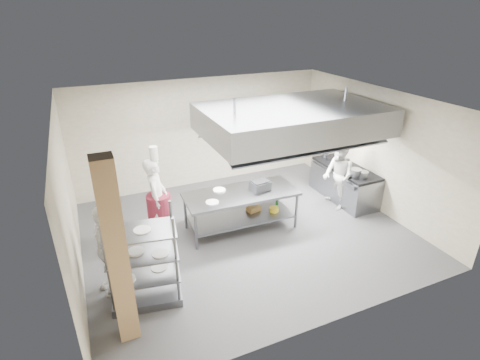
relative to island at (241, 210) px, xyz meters
name	(u,v)px	position (x,y,z in m)	size (l,w,h in m)	color
floor	(246,232)	(0.03, -0.24, -0.46)	(7.00, 7.00, 0.00)	#323234
ceiling	(247,102)	(0.03, -0.24, 2.54)	(7.00, 7.00, 0.00)	silver
wall_back	(202,133)	(0.03, 2.76, 1.04)	(7.00, 7.00, 0.00)	tan
wall_left	(68,204)	(-3.47, -0.24, 1.04)	(6.00, 6.00, 0.00)	tan
wall_right	(376,149)	(3.53, -0.24, 1.04)	(6.00, 6.00, 0.00)	tan
column	(117,255)	(-2.87, -2.14, 1.04)	(0.30, 0.30, 3.00)	tan
exhaust_hood	(292,119)	(1.33, 0.16, 1.94)	(4.00, 2.50, 0.60)	gray
hood_strip_a	(256,138)	(0.43, 0.16, 1.62)	(1.60, 0.12, 0.04)	white
hood_strip_b	(325,128)	(2.23, 0.16, 1.62)	(1.60, 0.12, 0.04)	white
wall_shelf	(262,127)	(1.83, 2.60, 1.04)	(1.50, 0.28, 0.04)	gray
island	(241,210)	(0.00, 0.00, 0.00)	(2.54, 1.06, 0.91)	gray
island_worktop	(241,194)	(0.00, 0.00, 0.42)	(2.54, 1.06, 0.06)	gray
island_undershelf	(241,216)	(0.00, 0.00, -0.16)	(2.34, 0.95, 0.04)	slate
pass_rack	(143,259)	(-2.46, -1.50, 0.42)	(1.16, 0.68, 1.75)	gray
cooking_range	(344,184)	(3.11, 0.26, -0.04)	(0.80, 2.00, 0.84)	gray
range_top	(346,168)	(3.11, 0.26, 0.41)	(0.78, 1.96, 0.06)	black
chef_head	(157,199)	(-1.80, 0.41, 0.48)	(0.68, 0.45, 1.87)	white
chef_line	(338,176)	(2.63, -0.04, 0.41)	(0.84, 0.65, 1.73)	silver
chef_plating	(107,249)	(-2.97, -0.97, 0.41)	(1.01, 0.42, 1.72)	silver
griddle	(260,186)	(0.45, -0.05, 0.56)	(0.41, 0.32, 0.20)	slate
wicker_basket	(253,208)	(0.36, 0.08, -0.07)	(0.30, 0.21, 0.13)	#9C6B3E
stockpot	(355,173)	(2.92, -0.31, 0.54)	(0.29, 0.29, 0.20)	gray
plate_stack	(145,274)	(-2.46, -1.50, 0.11)	(0.28, 0.28, 0.05)	white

